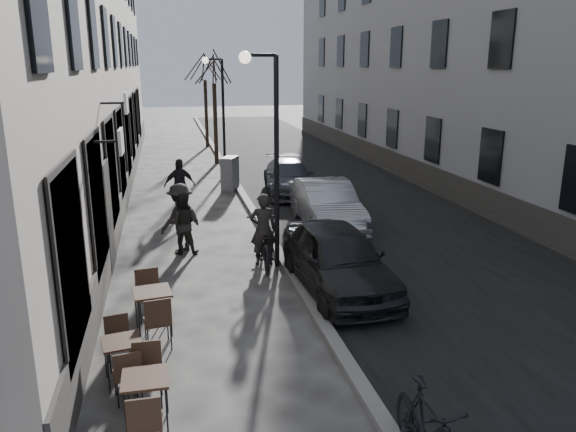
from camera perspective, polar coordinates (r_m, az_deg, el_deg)
name	(u,v)px	position (r m, az deg, el deg)	size (l,w,h in m)	color
ground	(357,406)	(8.68, 7.03, -18.58)	(120.00, 120.00, 0.00)	#3A3734
road	(320,180)	(24.13, 3.26, 3.69)	(7.30, 60.00, 0.00)	black
kerb	(235,182)	(23.43, -5.39, 3.44)	(0.25, 60.00, 0.12)	slate
streetlamp_near	(269,138)	(13.09, -1.92, 7.95)	(0.90, 0.28, 5.09)	black
streetlamp_far	(219,103)	(24.94, -7.01, 11.31)	(0.90, 0.28, 5.09)	black
tree_near	(214,67)	(27.88, -7.57, 14.78)	(2.40, 2.40, 5.70)	black
tree_far	(204,66)	(33.86, -8.48, 14.81)	(2.40, 2.40, 5.70)	black
bistro_set_a	(147,397)	(8.19, -14.18, -17.36)	(0.62, 1.53, 0.90)	#301F15
bistro_set_b	(123,357)	(9.30, -16.44, -13.56)	(0.68, 1.47, 0.84)	#301F15
bistro_set_c	(153,307)	(10.71, -13.56, -9.00)	(0.76, 1.69, 0.97)	#301F15
utility_cabinet	(230,174)	(22.00, -5.92, 4.27)	(0.49, 0.89, 1.33)	slate
bicycle	(263,243)	(13.84, -2.52, -2.75)	(0.73, 2.09, 1.10)	black
cyclist_rider	(263,229)	(13.73, -2.54, -1.37)	(0.66, 0.43, 1.80)	black
pedestrian_near	(183,223)	(14.79, -10.66, -0.75)	(0.79, 0.62, 1.63)	black
pedestrian_mid	(181,218)	(14.97, -10.86, -0.17)	(1.18, 0.68, 1.82)	black
pedestrian_far	(180,185)	(19.05, -10.96, 3.07)	(1.05, 0.44, 1.79)	black
car_near	(338,258)	(12.27, 5.08, -4.31)	(1.72, 4.27, 1.45)	black
car_mid	(327,205)	(16.96, 3.95, 1.16)	(1.49, 4.27, 1.41)	#9FA1A7
car_far	(289,177)	(21.47, 0.07, 3.96)	(1.74, 4.29, 1.24)	#383B42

